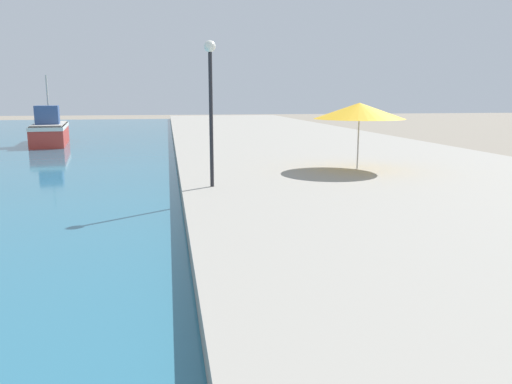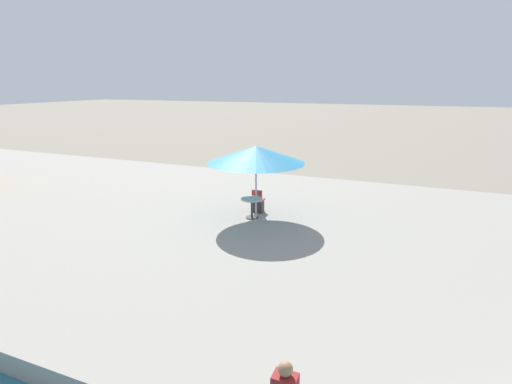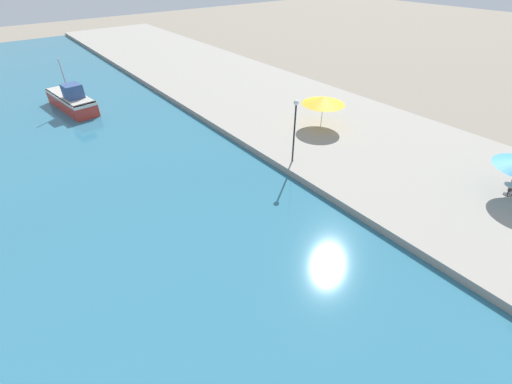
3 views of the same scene
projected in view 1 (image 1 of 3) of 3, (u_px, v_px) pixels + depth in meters
The scene contains 4 objects.
quay_promenade at pixel (294, 144), 33.67m from camera, with size 16.00×90.00×0.52m.
fishing_boat_mid at pixel (50, 131), 35.29m from camera, with size 3.16×7.71×4.82m.
cafe_umbrella_white at pixel (359, 111), 19.60m from camera, with size 3.60×3.60×2.62m.
lamppost at pixel (211, 89), 15.55m from camera, with size 0.36×0.36×4.56m.
Camera 1 is at (-0.36, 4.27, 3.39)m, focal length 35.00 mm.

